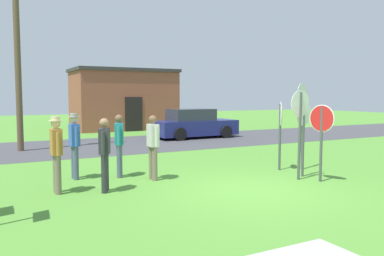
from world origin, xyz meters
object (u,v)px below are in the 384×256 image
Objects in this scene: parked_car_on_street at (194,125)px; stop_sign_far_back at (321,130)px; person_in_teal at (105,151)px; stop_sign_tallest at (300,119)px; stop_sign_center_cluster at (280,124)px; stop_sign_rear_left at (302,112)px; person_in_dark_shirt at (56,150)px; utility_pole at (17,32)px; person_with_sunhat at (74,142)px; person_near_signs at (119,142)px; person_holding_notes at (153,144)px; stop_sign_rear_right at (303,127)px.

stop_sign_far_back is at bearing -101.19° from parked_car_on_street.
stop_sign_tallest is at bearing -12.57° from person_in_teal.
parked_car_on_street is 9.30m from stop_sign_center_cluster.
stop_sign_rear_left is (1.09, 1.08, 0.14)m from stop_sign_tallest.
utility_pole is at bearing 90.95° from person_in_dark_shirt.
person_with_sunhat is at bearing 164.71° from stop_sign_center_cluster.
stop_sign_center_cluster is at bearing 161.63° from stop_sign_rear_left.
person_with_sunhat is (0.80, -6.42, -3.69)m from utility_pole.
stop_sign_rear_left is (0.77, 1.52, 0.39)m from stop_sign_far_back.
utility_pole reaches higher than person_near_signs.
person_in_teal is at bearing -128.21° from parked_car_on_street.
stop_sign_center_cluster is at bearing -7.09° from person_holding_notes.
person_in_dark_shirt is at bearing -116.05° from person_with_sunhat.
stop_sign_far_back is 1.74m from stop_sign_center_cluster.
utility_pole is 10.74m from stop_sign_center_cluster.
utility_pole reaches higher than person_in_teal.
stop_sign_center_cluster is 3.88m from person_holding_notes.
person_in_dark_shirt is at bearing 178.58° from stop_sign_center_cluster.
person_in_dark_shirt is at bearing 169.29° from stop_sign_rear_right.
parked_car_on_street is at bearing 77.54° from stop_sign_center_cluster.
stop_sign_rear_right reaches higher than person_in_teal.
stop_sign_tallest reaches higher than person_holding_notes.
parked_car_on_street is 2.48× the size of person_in_dark_shirt.
stop_sign_tallest is at bearing -27.65° from person_holding_notes.
parked_car_on_street is at bearing 7.44° from utility_pole.
stop_sign_rear_left reaches higher than parked_car_on_street.
stop_sign_center_cluster is at bearing -15.29° from person_with_sunhat.
stop_sign_tallest reaches higher than parked_car_on_street.
parked_car_on_street is at bearing 55.80° from person_holding_notes.
utility_pole is 11.19m from stop_sign_rear_left.
person_with_sunhat is at bearing 149.20° from stop_sign_far_back.
person_in_dark_shirt is (0.13, -7.80, -3.69)m from utility_pole.
stop_sign_rear_left is at bearing -49.20° from utility_pole.
person_with_sunhat is (-1.78, 1.06, 0.03)m from person_holding_notes.
stop_sign_tallest is 4.81m from person_near_signs.
person_in_teal is at bearing -118.96° from person_near_signs.
stop_sign_rear_left is (0.63, -0.21, 0.35)m from stop_sign_center_cluster.
stop_sign_far_back reaches higher than person_in_dark_shirt.
stop_sign_center_cluster is at bearing -102.46° from parked_car_on_street.
stop_sign_tallest reaches higher than person_with_sunhat.
person_with_sunhat is at bearing -135.34° from parked_car_on_street.
parked_car_on_street is 2.19× the size of stop_sign_far_back.
stop_sign_rear_right is at bearing 35.32° from stop_sign_tallest.
parked_car_on_street is 2.55× the size of person_in_teal.
stop_sign_rear_right is at bearing -131.04° from stop_sign_rear_left.
person_holding_notes reaches higher than parked_car_on_street.
stop_sign_rear_left is at bearing -15.78° from person_near_signs.
stop_sign_center_cluster is 1.02m from stop_sign_rear_right.
stop_sign_far_back is 0.71m from stop_sign_rear_right.
person_with_sunhat is (-5.16, 2.83, -0.60)m from stop_sign_tallest.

